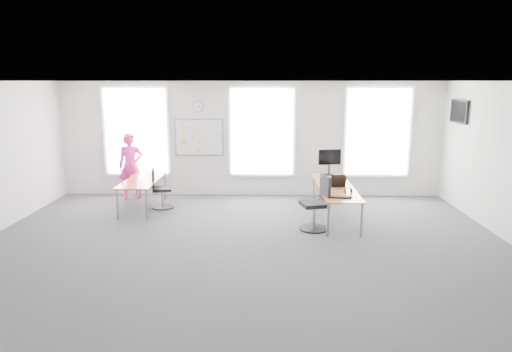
{
  "coord_description": "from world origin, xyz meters",
  "views": [
    {
      "loc": [
        0.43,
        -7.9,
        3.0
      ],
      "look_at": [
        0.21,
        1.2,
        1.1
      ],
      "focal_mm": 32.0,
      "sensor_mm": 36.0,
      "label": 1
    }
  ],
  "objects_px": {
    "desk_left": "(142,182)",
    "monitor": "(330,160)",
    "chair_left": "(160,191)",
    "person": "(131,166)",
    "desk_right": "(335,188)",
    "chair_right": "(317,206)",
    "keyboard": "(339,197)",
    "headphones": "(348,190)"
  },
  "relations": [
    {
      "from": "desk_left",
      "to": "monitor",
      "type": "xyz_separation_m",
      "value": [
        4.52,
        0.65,
        0.44
      ]
    },
    {
      "from": "chair_left",
      "to": "person",
      "type": "bearing_deg",
      "value": 35.19
    },
    {
      "from": "desk_right",
      "to": "monitor",
      "type": "bearing_deg",
      "value": 88.67
    },
    {
      "from": "desk_right",
      "to": "person",
      "type": "distance_m",
      "value": 5.25
    },
    {
      "from": "desk_right",
      "to": "desk_left",
      "type": "xyz_separation_m",
      "value": [
        -4.5,
        0.58,
        -0.01
      ]
    },
    {
      "from": "chair_right",
      "to": "keyboard",
      "type": "relative_size",
      "value": 2.42
    },
    {
      "from": "person",
      "to": "headphones",
      "type": "bearing_deg",
      "value": -41.87
    },
    {
      "from": "person",
      "to": "keyboard",
      "type": "relative_size",
      "value": 3.68
    },
    {
      "from": "desk_right",
      "to": "headphones",
      "type": "bearing_deg",
      "value": -73.43
    },
    {
      "from": "chair_right",
      "to": "person",
      "type": "relative_size",
      "value": 0.66
    },
    {
      "from": "monitor",
      "to": "chair_left",
      "type": "bearing_deg",
      "value": 176.27
    },
    {
      "from": "desk_left",
      "to": "chair_right",
      "type": "bearing_deg",
      "value": -20.68
    },
    {
      "from": "person",
      "to": "monitor",
      "type": "xyz_separation_m",
      "value": [
        5.06,
        -0.27,
        0.24
      ]
    },
    {
      "from": "desk_right",
      "to": "keyboard",
      "type": "bearing_deg",
      "value": -94.3
    },
    {
      "from": "desk_right",
      "to": "chair_right",
      "type": "relative_size",
      "value": 2.58
    },
    {
      "from": "chair_left",
      "to": "keyboard",
      "type": "height_order",
      "value": "chair_left"
    },
    {
      "from": "chair_left",
      "to": "monitor",
      "type": "xyz_separation_m",
      "value": [
        4.12,
        0.63,
        0.67
      ]
    },
    {
      "from": "keyboard",
      "to": "desk_right",
      "type": "bearing_deg",
      "value": 91.8
    },
    {
      "from": "monitor",
      "to": "person",
      "type": "bearing_deg",
      "value": 164.51
    },
    {
      "from": "chair_left",
      "to": "headphones",
      "type": "relative_size",
      "value": 5.75
    },
    {
      "from": "desk_left",
      "to": "keyboard",
      "type": "bearing_deg",
      "value": -20.29
    },
    {
      "from": "chair_left",
      "to": "desk_left",
      "type": "bearing_deg",
      "value": 81.56
    },
    {
      "from": "desk_left",
      "to": "person",
      "type": "bearing_deg",
      "value": 120.12
    },
    {
      "from": "headphones",
      "to": "keyboard",
      "type": "bearing_deg",
      "value": -129.87
    },
    {
      "from": "desk_right",
      "to": "headphones",
      "type": "distance_m",
      "value": 0.63
    },
    {
      "from": "desk_left",
      "to": "monitor",
      "type": "relative_size",
      "value": 3.0
    },
    {
      "from": "chair_right",
      "to": "desk_right",
      "type": "bearing_deg",
      "value": 138.12
    },
    {
      "from": "keyboard",
      "to": "monitor",
      "type": "distance_m",
      "value": 2.32
    },
    {
      "from": "desk_right",
      "to": "chair_left",
      "type": "xyz_separation_m",
      "value": [
        -4.09,
        0.6,
        -0.24
      ]
    },
    {
      "from": "headphones",
      "to": "monitor",
      "type": "height_order",
      "value": "monitor"
    },
    {
      "from": "desk_left",
      "to": "chair_left",
      "type": "distance_m",
      "value": 0.46
    },
    {
      "from": "headphones",
      "to": "desk_right",
      "type": "bearing_deg",
      "value": 96.59
    },
    {
      "from": "desk_left",
      "to": "chair_right",
      "type": "relative_size",
      "value": 1.72
    },
    {
      "from": "chair_right",
      "to": "headphones",
      "type": "xyz_separation_m",
      "value": [
        0.67,
        0.33,
        0.26
      ]
    },
    {
      "from": "desk_left",
      "to": "person",
      "type": "xyz_separation_m",
      "value": [
        -0.53,
        0.92,
        0.21
      ]
    },
    {
      "from": "desk_left",
      "to": "headphones",
      "type": "bearing_deg",
      "value": -14.2
    },
    {
      "from": "desk_left",
      "to": "headphones",
      "type": "xyz_separation_m",
      "value": [
        4.67,
        -1.18,
        0.1
      ]
    },
    {
      "from": "person",
      "to": "chair_right",
      "type": "bearing_deg",
      "value": -48.07
    },
    {
      "from": "desk_right",
      "to": "headphones",
      "type": "xyz_separation_m",
      "value": [
        0.18,
        -0.6,
        0.09
      ]
    },
    {
      "from": "monitor",
      "to": "chair_right",
      "type": "bearing_deg",
      "value": -116.09
    },
    {
      "from": "desk_right",
      "to": "chair_left",
      "type": "relative_size",
      "value": 3.0
    },
    {
      "from": "desk_left",
      "to": "chair_left",
      "type": "height_order",
      "value": "chair_left"
    }
  ]
}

